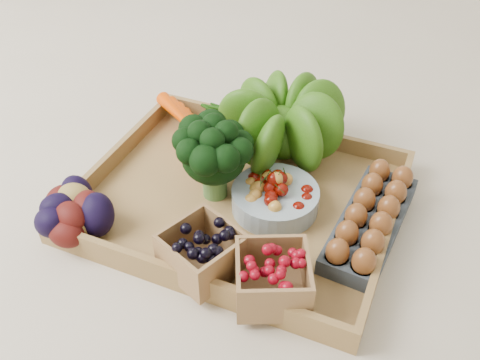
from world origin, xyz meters
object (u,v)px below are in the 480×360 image
at_px(broccoli, 214,170).
at_px(tray, 240,202).
at_px(egg_carton, 370,224).
at_px(cherry_bowl, 275,199).

bearing_deg(broccoli, tray, 6.94).
bearing_deg(egg_carton, broccoli, -171.57).
distance_m(tray, cherry_bowl, 0.07).
relative_size(tray, broccoli, 3.70).
bearing_deg(broccoli, egg_carton, 3.82).
relative_size(broccoli, egg_carton, 0.55).
distance_m(tray, egg_carton, 0.24).
bearing_deg(tray, broccoli, -173.06).
relative_size(broccoli, cherry_bowl, 0.95).
bearing_deg(cherry_bowl, tray, -177.09).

